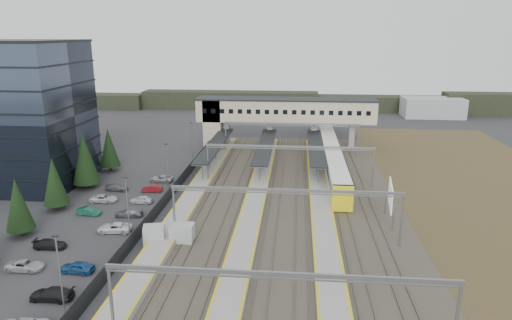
# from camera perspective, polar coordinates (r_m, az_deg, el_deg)

# --- Properties ---
(ground) EXTENTS (220.00, 220.00, 0.00)m
(ground) POSITION_cam_1_polar(r_m,az_deg,el_deg) (66.76, -6.58, -6.85)
(ground) COLOR #2B2B2D
(ground) RESTS_ON ground
(office_building) EXTENTS (24.30, 18.30, 24.30)m
(office_building) POSITION_cam_1_polar(r_m,az_deg,el_deg) (88.43, -28.75, 5.11)
(office_building) COLOR #353F54
(office_building) RESTS_ON ground
(conifer_row) EXTENTS (4.42, 49.82, 9.50)m
(conifer_row) POSITION_cam_1_polar(r_m,az_deg,el_deg) (69.60, -25.44, -3.14)
(conifer_row) COLOR black
(conifer_row) RESTS_ON ground
(car_park) EXTENTS (10.54, 44.64, 1.29)m
(car_park) POSITION_cam_1_polar(r_m,az_deg,el_deg) (63.37, -19.67, -8.39)
(car_park) COLOR silver
(car_park) RESTS_ON ground
(lampposts) EXTENTS (0.50, 53.25, 8.07)m
(lampposts) POSITION_cam_1_polar(r_m,az_deg,el_deg) (68.42, -13.07, -2.73)
(lampposts) COLOR gray
(lampposts) RESTS_ON ground
(fence) EXTENTS (0.08, 90.00, 2.00)m
(fence) POSITION_cam_1_polar(r_m,az_deg,el_deg) (72.44, -10.87, -4.36)
(fence) COLOR #26282B
(fence) RESTS_ON ground
(relay_cabin_near) EXTENTS (2.92, 2.17, 2.39)m
(relay_cabin_near) POSITION_cam_1_polar(r_m,az_deg,el_deg) (58.47, -9.21, -9.05)
(relay_cabin_near) COLOR #9FA1A3
(relay_cabin_near) RESTS_ON ground
(relay_cabin_far) EXTENTS (2.98, 2.67, 2.33)m
(relay_cabin_far) POSITION_cam_1_polar(r_m,az_deg,el_deg) (58.79, -12.64, -9.13)
(relay_cabin_far) COLOR #9FA1A3
(relay_cabin_far) RESTS_ON ground
(rail_corridor) EXTENTS (34.00, 90.00, 0.92)m
(rail_corridor) POSITION_cam_1_polar(r_m,az_deg,el_deg) (70.09, 1.77, -5.38)
(rail_corridor) COLOR #3B332D
(rail_corridor) RESTS_ON ground
(canopies) EXTENTS (23.10, 30.00, 3.28)m
(canopies) POSITION_cam_1_polar(r_m,az_deg,el_deg) (90.13, 1.16, 1.83)
(canopies) COLOR black
(canopies) RESTS_ON ground
(footbridge) EXTENTS (40.40, 6.40, 11.20)m
(footbridge) POSITION_cam_1_polar(r_m,az_deg,el_deg) (103.94, 2.16, 5.93)
(footbridge) COLOR #BDAC90
(footbridge) RESTS_ON ground
(gantries) EXTENTS (28.40, 62.28, 7.17)m
(gantries) POSITION_cam_1_polar(r_m,az_deg,el_deg) (66.24, 4.01, -1.45)
(gantries) COLOR gray
(gantries) RESTS_ON ground
(train) EXTENTS (3.09, 64.52, 3.89)m
(train) POSITION_cam_1_polar(r_m,az_deg,el_deg) (97.69, 9.10, 1.69)
(train) COLOR white
(train) RESTS_ON ground
(billboard) EXTENTS (1.02, 6.60, 5.76)m
(billboard) POSITION_cam_1_polar(r_m,az_deg,el_deg) (64.86, 16.46, -4.39)
(billboard) COLOR gray
(billboard) RESTS_ON ground
(treeline_far) EXTENTS (170.00, 19.00, 7.00)m
(treeline_far) POSITION_cam_1_polar(r_m,az_deg,el_deg) (154.61, 9.19, 7.07)
(treeline_far) COLOR black
(treeline_far) RESTS_ON ground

